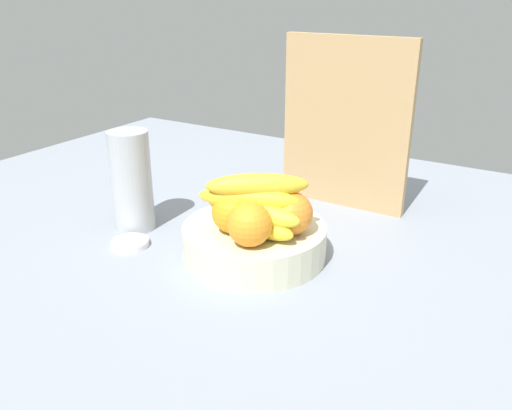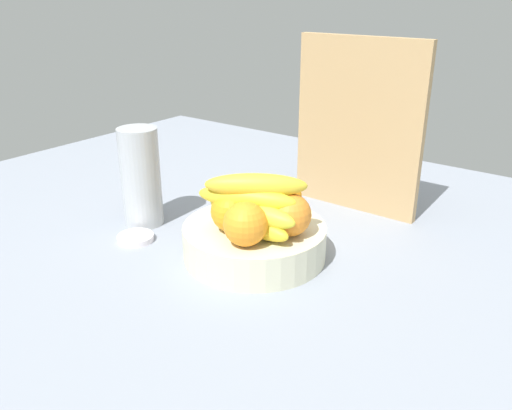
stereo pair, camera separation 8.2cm
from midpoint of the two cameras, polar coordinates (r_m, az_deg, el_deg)
ground_plane at (r=98.08cm, az=-1.70°, el=-5.69°), size 180.00×140.00×3.00cm
fruit_bowl at (r=93.76cm, az=-2.50°, el=-4.01°), size 25.33×25.33×6.01cm
orange_front_left at (r=95.54cm, az=0.07°, el=0.91°), size 7.30×7.30×7.30cm
orange_front_right at (r=94.24cm, az=-4.02°, el=0.54°), size 7.30×7.30×7.30cm
orange_center at (r=89.22cm, az=-5.10°, el=-0.80°), size 7.30×7.30×7.30cm
orange_back_left at (r=84.42cm, az=-3.45°, el=-2.15°), size 7.30×7.30×7.30cm
orange_back_right at (r=88.29cm, az=1.19°, el=-0.97°), size 7.30×7.30×7.30cm
banana_bunch at (r=87.55cm, az=-3.05°, el=-0.03°), size 18.30×12.86×10.60cm
cutting_board at (r=113.19cm, az=7.55°, el=8.59°), size 28.01×1.98×36.00cm
thermos_tumbler at (r=106.21cm, az=-15.42°, el=2.46°), size 7.83×7.83×19.80cm
jar_lid at (r=102.36cm, az=-15.65°, el=-4.03°), size 6.89×6.89×1.11cm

